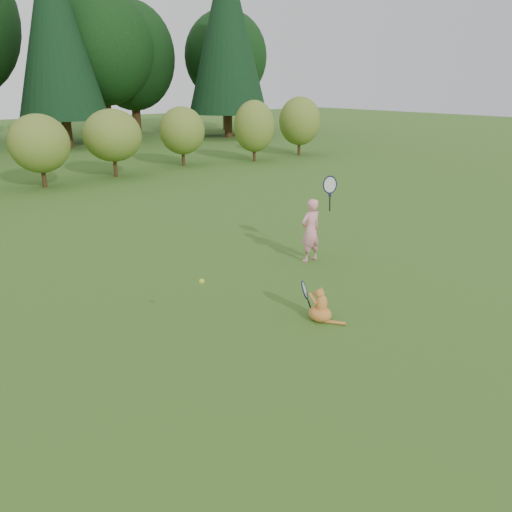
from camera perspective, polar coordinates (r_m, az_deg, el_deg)
ground at (r=7.60m, az=2.48°, el=-6.87°), size 100.00×100.00×0.00m
shrub_row at (r=18.85m, az=-24.18°, el=11.62°), size 28.00×3.00×2.80m
child at (r=9.75m, az=6.33°, el=3.09°), size 0.70×0.40×1.88m
cat at (r=7.42m, az=7.31°, el=-5.43°), size 0.41×0.76×0.69m
tennis_ball at (r=6.44m, az=-6.23°, el=-2.89°), size 0.07×0.07×0.07m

